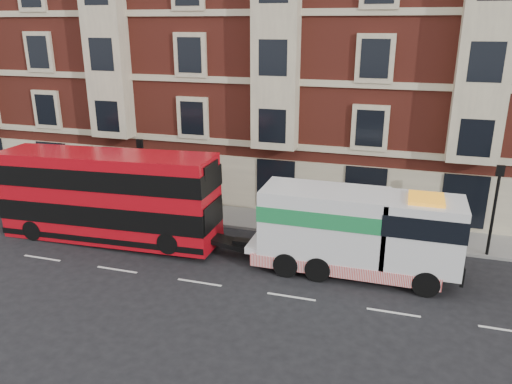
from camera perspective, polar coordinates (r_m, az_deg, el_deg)
ground at (r=21.70m, az=-6.46°, el=-10.25°), size 120.00×120.00×0.00m
sidewalk at (r=28.03m, az=-0.45°, el=-3.03°), size 90.00×3.00×0.15m
victorian_terrace at (r=33.15m, az=4.44°, el=17.99°), size 45.00×12.00×20.40m
lamp_post_west at (r=28.37m, az=-12.92°, el=2.31°), size 0.35×0.15×4.35m
lamp_post_east at (r=25.15m, az=25.64°, el=-1.24°), size 0.35×0.15×4.35m
double_decker_bus at (r=25.73m, az=-16.64°, el=-0.35°), size 11.21×2.57×4.54m
tow_truck at (r=21.92m, az=11.00°, el=-4.41°), size 8.97×2.65×3.74m
pedestrian at (r=35.06m, az=-24.01°, el=1.57°), size 0.82×0.73×1.88m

